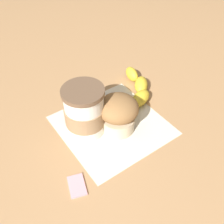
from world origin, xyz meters
TOP-DOWN VIEW (x-y plane):
  - ground_plane at (0.00, 0.00)m, footprint 3.00×3.00m
  - paper_napkin at (0.00, 0.00)m, footprint 0.25×0.25m
  - coffee_cup at (-0.06, 0.02)m, footprint 0.09×0.09m
  - muffin at (0.01, -0.01)m, footprint 0.09×0.09m
  - banana at (0.11, 0.06)m, footprint 0.15×0.17m
  - sugar_packet at (-0.15, -0.11)m, footprint 0.04×0.06m

SIDE VIEW (x-z plane):
  - ground_plane at x=0.00m, z-range 0.00..0.00m
  - paper_napkin at x=0.00m, z-range 0.00..0.00m
  - sugar_packet at x=-0.15m, z-range 0.00..0.01m
  - banana at x=0.11m, z-range 0.00..0.04m
  - muffin at x=0.01m, z-range 0.00..0.10m
  - coffee_cup at x=-0.06m, z-range 0.00..0.12m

